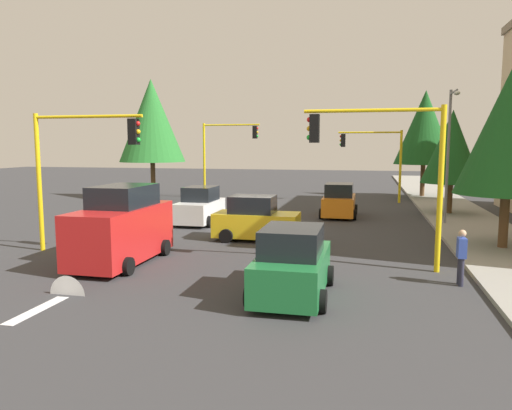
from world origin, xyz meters
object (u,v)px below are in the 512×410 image
Objects in this scene: pedestrian_crossing at (461,256)px; delivery_van_red at (122,227)px; car_yellow at (256,220)px; traffic_signal_near_right at (80,154)px; car_white at (200,207)px; traffic_signal_near_left at (384,154)px; traffic_signal_far_left at (374,151)px; tree_roadside_mid at (452,147)px; car_green at (293,265)px; tree_opposite_side at (152,121)px; street_lamp_curbside at (450,142)px; tree_roadside_far at (425,128)px; tree_roadside_near at (510,131)px; traffic_signal_far_right at (225,145)px; car_orange at (339,202)px.

delivery_van_red is at bearing -91.56° from pedestrian_crossing.
traffic_signal_near_right is at bearing -56.49° from car_yellow.
car_white is at bearing 165.29° from traffic_signal_near_right.
traffic_signal_near_left is 20.00m from traffic_signal_far_left.
tree_roadside_mid reaches higher than car_green.
traffic_signal_far_left is 0.57× the size of tree_opposite_side.
tree_roadside_far is (-14.39, 0.30, 1.24)m from street_lamp_curbside.
tree_roadside_far is at bearing -177.14° from tree_roadside_near.
traffic_signal_near_right is at bearing -76.10° from tree_roadside_near.
delivery_van_red is at bearing -49.22° from street_lamp_curbside.
street_lamp_curbside is at bearing 67.45° from tree_opposite_side.
car_white is (6.15, -13.60, -3.20)m from tree_roadside_mid.
delivery_van_red is at bearing -26.98° from tree_roadside_far.
tree_opposite_side is at bearing -137.20° from traffic_signal_near_left.
tree_roadside_near is 11.26m from car_green.
car_orange is (8.00, 9.32, -3.27)m from traffic_signal_far_right.
tree_roadside_near is 15.17m from delivery_van_red.
traffic_signal_far_right is 1.08× the size of traffic_signal_near_left.
tree_roadside_far reaches higher than street_lamp_curbside.
car_white is at bearing -105.29° from tree_roadside_near.
street_lamp_curbside reaches higher than car_yellow.
tree_roadside_far is at bearing 106.31° from tree_opposite_side.
car_yellow is at bearing -24.51° from tree_roadside_far.
delivery_van_red is (10.80, -12.52, -3.07)m from street_lamp_curbside.
tree_roadside_mid is at bearing 36.05° from traffic_signal_far_left.
tree_opposite_side is at bearing -83.14° from traffic_signal_far_left.
car_white is at bearing -37.23° from traffic_signal_far_left.
car_white is at bearing -149.47° from car_green.
street_lamp_curbside is 14.97m from car_green.
traffic_signal_near_right is 18.90m from tree_opposite_side.
tree_opposite_side is at bearing -100.78° from tree_roadside_mid.
tree_roadside_near is at bearing 45.42° from traffic_signal_far_right.
tree_roadside_near is 1.95× the size of car_yellow.
car_white is at bearing -82.18° from street_lamp_curbside.
tree_roadside_far is 2.12× the size of car_green.
car_green is at bearing 67.53° from traffic_signal_near_right.
traffic_signal_far_left is (-0.00, 11.37, -0.42)m from traffic_signal_far_right.
traffic_signal_near_right is 0.59× the size of tree_opposite_side.
traffic_signal_far_right is 17.44m from car_yellow.
traffic_signal_far_left is at bearing 142.77° from car_white.
street_lamp_curbside is (-9.61, 3.53, 0.45)m from traffic_signal_near_left.
tree_roadside_near is 0.85× the size of tree_roadside_far.
delivery_van_red is 6.98m from car_green.
car_white is at bearing 36.12° from tree_opposite_side.
street_lamp_curbside is 14.45m from tree_roadside_far.
car_green is (7.66, 2.81, 0.00)m from car_yellow.
car_white is at bearing -59.99° from car_orange.
car_orange is at bearing 158.17° from car_yellow.
tree_roadside_far reaches higher than car_green.
car_yellow is (20.00, -9.12, -4.69)m from tree_roadside_far.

